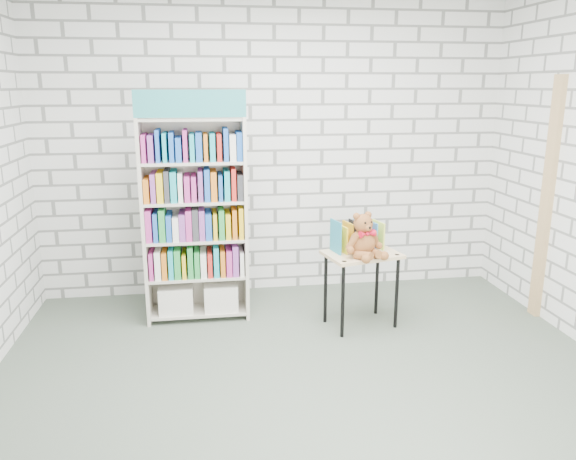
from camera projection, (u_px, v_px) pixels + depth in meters
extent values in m
plane|color=#4B5649|center=(313.00, 387.00, 3.86)|extent=(4.50, 4.50, 0.00)
cube|color=silver|center=(275.00, 151.00, 5.42)|extent=(4.50, 0.02, 2.80)
cube|color=silver|center=(453.00, 308.00, 1.59)|extent=(4.50, 0.02, 2.80)
cube|color=beige|center=(145.00, 223.00, 4.76)|extent=(0.03, 0.34, 1.76)
cube|color=beige|center=(245.00, 219.00, 4.88)|extent=(0.03, 0.34, 1.76)
cube|color=beige|center=(196.00, 217.00, 4.97)|extent=(0.88, 0.02, 1.76)
cube|color=teal|center=(190.00, 104.00, 4.41)|extent=(0.88, 0.02, 0.22)
cube|color=beige|center=(199.00, 310.00, 5.02)|extent=(0.82, 0.32, 0.02)
cube|color=beige|center=(198.00, 275.00, 4.94)|extent=(0.82, 0.32, 0.02)
cube|color=beige|center=(196.00, 239.00, 4.86)|extent=(0.82, 0.32, 0.02)
cube|color=beige|center=(195.00, 201.00, 4.77)|extent=(0.82, 0.32, 0.02)
cube|color=beige|center=(193.00, 162.00, 4.69)|extent=(0.82, 0.32, 0.02)
cube|color=beige|center=(191.00, 119.00, 4.60)|extent=(0.82, 0.32, 0.02)
cube|color=silver|center=(176.00, 298.00, 4.96)|extent=(0.29, 0.28, 0.24)
cube|color=silver|center=(221.00, 295.00, 5.02)|extent=(0.29, 0.28, 0.24)
cube|color=#333338|center=(197.00, 261.00, 4.90)|extent=(0.82, 0.28, 0.24)
cube|color=red|center=(196.00, 224.00, 4.81)|extent=(0.82, 0.28, 0.24)
cube|color=yellow|center=(194.00, 186.00, 4.73)|extent=(0.82, 0.28, 0.24)
cube|color=blue|center=(192.00, 146.00, 4.65)|extent=(0.82, 0.28, 0.24)
cube|color=#D8B181|center=(362.00, 254.00, 4.71)|extent=(0.68, 0.54, 0.03)
cylinder|color=black|center=(343.00, 301.00, 4.55)|extent=(0.03, 0.03, 0.62)
cylinder|color=black|center=(326.00, 288.00, 4.84)|extent=(0.03, 0.03, 0.62)
cylinder|color=black|center=(397.00, 293.00, 4.74)|extent=(0.03, 0.03, 0.62)
cylinder|color=black|center=(377.00, 281.00, 5.03)|extent=(0.03, 0.03, 0.62)
cylinder|color=black|center=(344.00, 262.00, 4.48)|extent=(0.04, 0.04, 0.01)
cylinder|color=black|center=(397.00, 255.00, 4.66)|extent=(0.04, 0.04, 0.01)
cube|color=teal|center=(335.00, 238.00, 4.69)|extent=(0.06, 0.18, 0.25)
cube|color=yellow|center=(342.00, 237.00, 4.71)|extent=(0.06, 0.18, 0.25)
cube|color=gold|center=(348.00, 237.00, 4.73)|extent=(0.06, 0.18, 0.25)
cube|color=black|center=(354.00, 236.00, 4.75)|extent=(0.06, 0.18, 0.25)
cube|color=white|center=(360.00, 235.00, 4.77)|extent=(0.06, 0.18, 0.25)
cube|color=red|center=(366.00, 235.00, 4.79)|extent=(0.06, 0.18, 0.25)
cube|color=#3385C1|center=(372.00, 234.00, 4.81)|extent=(0.06, 0.18, 0.25)
cube|color=#CFE64C|center=(378.00, 233.00, 4.83)|extent=(0.06, 0.18, 0.25)
ellipsoid|color=brown|center=(362.00, 243.00, 4.59)|extent=(0.22, 0.19, 0.22)
sphere|color=brown|center=(363.00, 223.00, 4.55)|extent=(0.16, 0.16, 0.16)
sphere|color=brown|center=(357.00, 216.00, 4.52)|extent=(0.06, 0.06, 0.06)
sphere|color=brown|center=(368.00, 215.00, 4.57)|extent=(0.06, 0.06, 0.06)
sphere|color=brown|center=(368.00, 228.00, 4.50)|extent=(0.06, 0.06, 0.06)
sphere|color=black|center=(365.00, 223.00, 4.48)|extent=(0.02, 0.02, 0.02)
sphere|color=black|center=(371.00, 222.00, 4.50)|extent=(0.02, 0.02, 0.02)
sphere|color=black|center=(370.00, 228.00, 4.47)|extent=(0.02, 0.02, 0.02)
cylinder|color=brown|center=(353.00, 242.00, 4.52)|extent=(0.12, 0.08, 0.15)
cylinder|color=brown|center=(375.00, 238.00, 4.62)|extent=(0.11, 0.12, 0.15)
sphere|color=brown|center=(350.00, 250.00, 4.51)|extent=(0.06, 0.06, 0.06)
sphere|color=brown|center=(379.00, 246.00, 4.64)|extent=(0.06, 0.06, 0.06)
cylinder|color=brown|center=(363.00, 255.00, 4.49)|extent=(0.15, 0.17, 0.09)
cylinder|color=brown|center=(376.00, 253.00, 4.55)|extent=(0.07, 0.17, 0.09)
sphere|color=brown|center=(366.00, 259.00, 4.42)|extent=(0.08, 0.08, 0.08)
sphere|color=brown|center=(384.00, 256.00, 4.50)|extent=(0.08, 0.08, 0.08)
cone|color=red|center=(364.00, 234.00, 4.50)|extent=(0.08, 0.08, 0.06)
cone|color=red|center=(371.00, 233.00, 4.53)|extent=(0.08, 0.08, 0.06)
sphere|color=red|center=(367.00, 234.00, 4.51)|extent=(0.03, 0.03, 0.03)
cube|color=tan|center=(547.00, 201.00, 4.83)|extent=(0.05, 0.12, 2.10)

